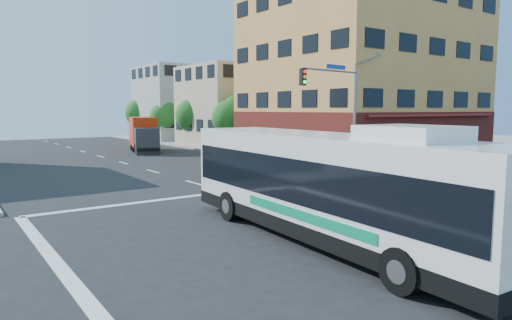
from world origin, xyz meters
TOP-DOWN VIEW (x-y plane):
  - ground at (0.00, 0.00)m, footprint 120.00×120.00m
  - sidewalk_ne at (35.00, 35.00)m, footprint 50.00×50.00m
  - corner_building_ne at (19.99, 18.48)m, footprint 18.10×15.44m
  - building_east_near at (16.98, 33.98)m, footprint 12.06×10.06m
  - building_east_far at (16.98, 47.98)m, footprint 12.06×10.06m
  - signal_mast_ne at (9.08, 10.62)m, footprint 7.91×1.13m
  - street_tree_a at (11.90, 27.92)m, footprint 3.60×3.60m
  - street_tree_b at (11.90, 35.92)m, footprint 3.80×3.80m
  - street_tree_c at (11.90, 43.92)m, footprint 3.40×3.40m
  - street_tree_d at (11.90, 51.92)m, footprint 4.00×4.00m
  - transit_bus at (-1.99, 0.12)m, footprint 3.55×13.04m
  - box_truck at (4.97, 33.25)m, footprint 4.14×7.89m
  - parked_car at (9.81, 22.13)m, footprint 2.51×4.85m

SIDE VIEW (x-z plane):
  - ground at x=0.00m, z-range 0.00..0.00m
  - sidewalk_ne at x=35.00m, z-range 0.00..0.15m
  - parked_car at x=9.81m, z-range 0.00..1.58m
  - box_truck at x=4.97m, z-range -0.05..3.36m
  - transit_bus at x=-1.99m, z-range -0.04..3.78m
  - street_tree_c at x=11.90m, z-range 0.82..6.11m
  - street_tree_a at x=11.90m, z-range 0.83..6.35m
  - street_tree_b at x=11.90m, z-range 0.85..6.65m
  - street_tree_d at x=11.90m, z-range 0.87..6.90m
  - building_east_near at x=16.98m, z-range 0.01..9.01m
  - signal_mast_ne at x=9.08m, z-range 0.95..9.02m
  - building_east_far at x=16.98m, z-range 0.01..10.01m
  - corner_building_ne at x=19.99m, z-range -1.11..12.89m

